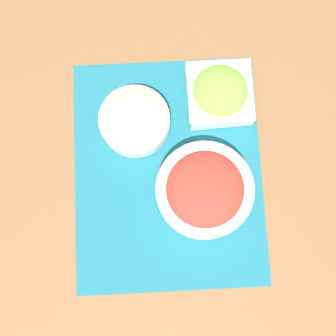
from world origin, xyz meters
The scene contains 5 objects.
ground_plane centered at (0.00, 0.00, 0.00)m, with size 3.00×3.00×0.00m, color brown.
placemat centered at (0.00, 0.00, 0.00)m, with size 0.46×0.37×0.00m.
tomato_bowl centered at (-0.05, -0.07, 0.05)m, with size 0.18×0.18×0.08m.
cucumber_bowl centered at (0.10, 0.06, 0.03)m, with size 0.14×0.14×0.06m.
lettuce_bowl centered at (0.14, -0.11, 0.04)m, with size 0.13×0.13×0.07m.
Camera 1 is at (-0.17, 0.01, 0.91)m, focal length 50.00 mm.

